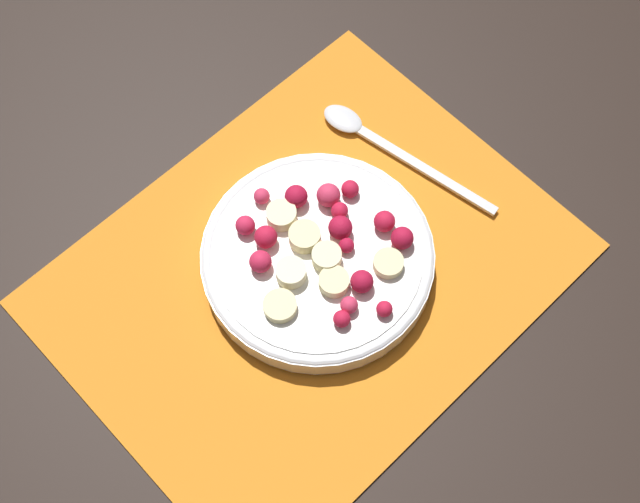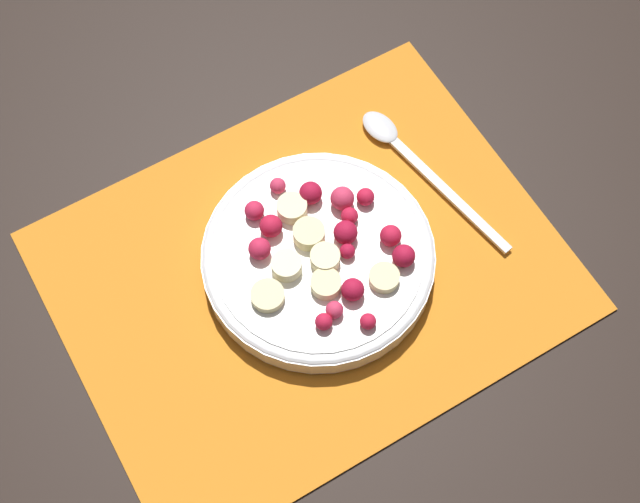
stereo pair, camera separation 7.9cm
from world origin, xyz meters
name	(u,v)px [view 1 (the left image)]	position (x,y,z in m)	size (l,w,h in m)	color
ground_plane	(309,275)	(0.00, 0.00, 0.00)	(3.00, 3.00, 0.00)	black
placemat	(309,273)	(0.00, 0.00, 0.00)	(0.45, 0.35, 0.01)	orange
fruit_bowl	(320,258)	(-0.01, 0.00, 0.02)	(0.21, 0.21, 0.05)	white
spoon	(375,138)	(-0.14, -0.06, 0.01)	(0.05, 0.20, 0.01)	silver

